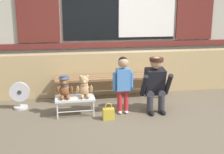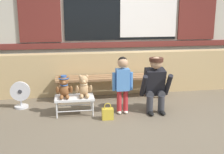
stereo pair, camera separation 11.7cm
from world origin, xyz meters
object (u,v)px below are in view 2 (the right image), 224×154
at_px(teddy_bear_plain, 84,87).
at_px(adult_crouching, 155,84).
at_px(floor_fan, 21,95).
at_px(handbag_on_ground, 108,113).
at_px(teddy_bear_with_hat, 64,87).
at_px(wooden_bench_long, 111,80).
at_px(small_display_bench, 74,99).
at_px(child_standing, 123,79).

relative_size(teddy_bear_plain, adult_crouching, 0.38).
relative_size(teddy_bear_plain, floor_fan, 0.76).
bearing_deg(handbag_on_ground, teddy_bear_with_hat, 154.41).
distance_m(teddy_bear_with_hat, handbag_on_ground, 0.83).
xyz_separation_m(wooden_bench_long, small_display_bench, (-0.73, -0.75, -0.11)).
bearing_deg(teddy_bear_with_hat, small_display_bench, -0.77).
height_order(teddy_bear_plain, handbag_on_ground, teddy_bear_plain).
height_order(small_display_bench, handbag_on_ground, small_display_bench).
bearing_deg(teddy_bear_with_hat, teddy_bear_plain, -0.13).
relative_size(wooden_bench_long, handbag_on_ground, 7.72).
bearing_deg(child_standing, floor_fan, 162.76).
xyz_separation_m(small_display_bench, adult_crouching, (1.35, -0.09, 0.21)).
distance_m(small_display_bench, floor_fan, 1.03).
height_order(teddy_bear_with_hat, child_standing, child_standing).
bearing_deg(small_display_bench, child_standing, -5.80).
xyz_separation_m(wooden_bench_long, teddy_bear_plain, (-0.57, -0.75, 0.09)).
relative_size(small_display_bench, teddy_bear_plain, 1.76).
relative_size(teddy_bear_with_hat, child_standing, 0.38).
distance_m(handbag_on_ground, floor_fan, 1.63).
distance_m(teddy_bear_plain, child_standing, 0.65).
xyz_separation_m(adult_crouching, floor_fan, (-2.27, 0.54, -0.24)).
relative_size(wooden_bench_long, child_standing, 2.19).
relative_size(handbag_on_ground, floor_fan, 0.57).
distance_m(adult_crouching, floor_fan, 2.34).
distance_m(child_standing, adult_crouching, 0.57).
bearing_deg(floor_fan, wooden_bench_long, 10.35).
xyz_separation_m(wooden_bench_long, adult_crouching, (0.62, -0.84, 0.11)).
bearing_deg(child_standing, wooden_bench_long, 94.36).
height_order(teddy_bear_plain, adult_crouching, adult_crouching).
xyz_separation_m(teddy_bear_plain, floor_fan, (-1.08, 0.45, -0.23)).
height_order(small_display_bench, teddy_bear_with_hat, teddy_bear_with_hat).
bearing_deg(adult_crouching, teddy_bear_plain, 175.77).
bearing_deg(floor_fan, adult_crouching, -13.33).
relative_size(teddy_bear_with_hat, teddy_bear_plain, 1.00).
bearing_deg(floor_fan, handbag_on_ground, -28.28).
relative_size(teddy_bear_with_hat, handbag_on_ground, 1.34).
bearing_deg(teddy_bear_with_hat, child_standing, -4.96).
distance_m(teddy_bear_plain, handbag_on_ground, 0.60).
bearing_deg(child_standing, handbag_on_ground, -140.28).
relative_size(teddy_bear_with_hat, floor_fan, 0.76).
height_order(wooden_bench_long, child_standing, child_standing).
bearing_deg(handbag_on_ground, teddy_bear_plain, 137.41).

